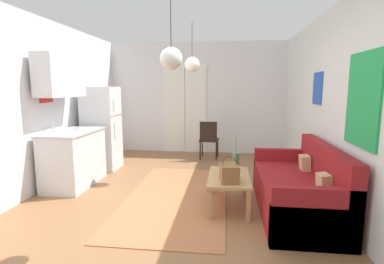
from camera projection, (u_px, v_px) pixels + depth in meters
ground_plane at (167, 218)px, 3.79m from camera, size 4.84×8.00×0.10m
wall_back at (197, 98)px, 7.26m from camera, size 4.44×0.13×2.68m
wall_right at (355, 111)px, 3.32m from camera, size 0.12×7.60×2.68m
wall_left at (2, 108)px, 3.83m from camera, size 0.12×7.60×2.68m
area_rug at (177, 197)px, 4.37m from camera, size 1.44×2.91×0.01m
couch at (301, 191)px, 3.79m from camera, size 0.87×1.91×0.89m
coffee_table at (229, 180)px, 3.99m from camera, size 0.55×0.96×0.43m
bamboo_vase at (236, 162)px, 4.21m from camera, size 0.10×0.10×0.48m
handbag at (229, 173)px, 3.72m from camera, size 0.26×0.31×0.33m
refrigerator at (102, 128)px, 5.80m from camera, size 0.65×0.59×1.61m
kitchen_counter at (71, 138)px, 4.81m from camera, size 0.64×1.16×2.11m
accent_chair at (209, 138)px, 6.61m from camera, size 0.44×0.42×0.86m
pendant_lamp_near at (171, 58)px, 2.86m from camera, size 0.22×0.22×0.90m
pendant_lamp_far at (192, 65)px, 5.02m from camera, size 0.26×0.26×0.82m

